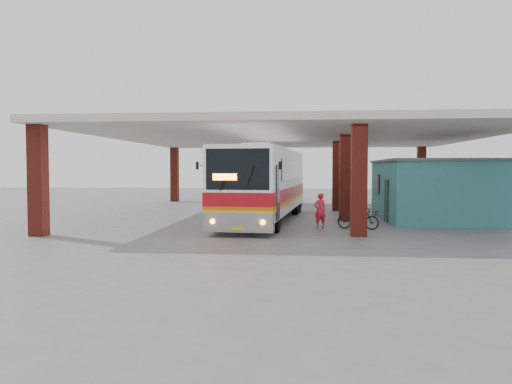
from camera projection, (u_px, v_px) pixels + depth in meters
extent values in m
plane|color=#515154|center=(284.00, 226.00, 22.71)|extent=(90.00, 90.00, 0.00)
cube|color=maroon|center=(359.00, 180.00, 19.35)|extent=(0.60, 0.60, 4.35)
cube|color=maroon|center=(346.00, 178.00, 25.32)|extent=(0.60, 0.60, 4.35)
cube|color=maroon|center=(337.00, 176.00, 31.29)|extent=(0.60, 0.60, 4.35)
cube|color=maroon|center=(38.00, 180.00, 19.51)|extent=(0.60, 0.60, 4.35)
cube|color=maroon|center=(175.00, 175.00, 40.40)|extent=(0.60, 0.60, 4.35)
cube|color=maroon|center=(421.00, 175.00, 38.60)|extent=(0.60, 0.60, 4.35)
cube|color=beige|center=(297.00, 137.00, 28.92)|extent=(21.00, 23.00, 0.30)
cube|color=teal|center=(431.00, 191.00, 25.93)|extent=(5.00, 8.00, 3.00)
cube|color=#535353|center=(432.00, 161.00, 25.86)|extent=(5.20, 8.20, 0.12)
cube|color=#13352E|center=(387.00, 201.00, 24.69)|extent=(0.08, 0.95, 2.10)
cube|color=black|center=(378.00, 184.00, 27.64)|extent=(0.08, 1.20, 1.00)
cube|color=black|center=(377.00, 184.00, 27.64)|extent=(0.04, 1.30, 1.10)
cube|color=white|center=(265.00, 180.00, 25.13)|extent=(3.80, 13.13, 3.02)
cube|color=white|center=(261.00, 147.00, 23.99)|extent=(1.57, 3.34, 0.27)
cube|color=gray|center=(239.00, 222.00, 19.02)|extent=(2.74, 0.66, 0.76)
cube|color=#A80B15|center=(265.00, 192.00, 25.16)|extent=(3.84, 13.13, 0.54)
cube|color=#D2620B|center=(265.00, 199.00, 25.17)|extent=(3.84, 13.13, 0.14)
cube|color=yellow|center=(265.00, 201.00, 25.18)|extent=(3.84, 13.13, 0.11)
cube|color=black|center=(238.00, 169.00, 18.78)|extent=(2.45, 0.31, 1.56)
cube|color=black|center=(242.00, 170.00, 26.19)|extent=(0.88, 9.68, 0.97)
cube|color=black|center=(294.00, 170.00, 25.71)|extent=(0.88, 9.68, 0.97)
cube|color=#FF5905|center=(225.00, 177.00, 18.82)|extent=(0.92, 0.13, 0.24)
sphere|color=orange|center=(212.00, 221.00, 18.97)|extent=(0.19, 0.19, 0.19)
sphere|color=orange|center=(263.00, 222.00, 18.63)|extent=(0.19, 0.19, 0.19)
cube|color=yellow|center=(237.00, 228.00, 18.80)|extent=(0.49, 0.07, 0.13)
cylinder|color=black|center=(220.00, 218.00, 20.95)|extent=(0.44, 1.10, 1.08)
cylinder|color=black|center=(275.00, 219.00, 20.54)|extent=(0.44, 1.10, 1.08)
cylinder|color=black|center=(255.00, 205.00, 29.12)|extent=(0.44, 1.10, 1.08)
cylinder|color=black|center=(295.00, 205.00, 28.70)|extent=(0.44, 1.10, 1.08)
cylinder|color=black|center=(260.00, 203.00, 30.49)|extent=(0.44, 1.10, 1.08)
cylinder|color=black|center=(298.00, 203.00, 30.08)|extent=(0.44, 1.10, 1.08)
imported|color=black|center=(358.00, 218.00, 21.65)|extent=(1.92, 1.20, 0.95)
imported|color=red|center=(320.00, 210.00, 22.14)|extent=(0.67, 0.56, 1.55)
cube|color=red|center=(377.00, 211.00, 27.98)|extent=(0.55, 0.55, 0.06)
cube|color=red|center=(380.00, 206.00, 28.01)|extent=(0.19, 0.42, 0.62)
cylinder|color=black|center=(376.00, 214.00, 27.78)|extent=(0.03, 0.03, 0.21)
cylinder|color=black|center=(381.00, 214.00, 27.86)|extent=(0.03, 0.03, 0.21)
cylinder|color=black|center=(373.00, 214.00, 28.12)|extent=(0.03, 0.03, 0.21)
cylinder|color=black|center=(378.00, 213.00, 28.20)|extent=(0.03, 0.03, 0.21)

